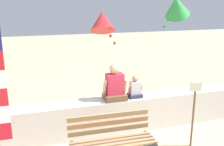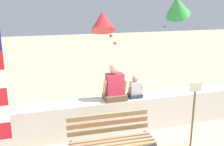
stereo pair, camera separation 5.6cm
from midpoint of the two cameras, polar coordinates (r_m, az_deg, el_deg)
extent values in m
cube|color=beige|center=(5.90, -2.45, -9.51)|extent=(6.53, 0.52, 0.77)
cube|color=#9F7F58|center=(4.72, 0.68, -15.38)|extent=(1.55, 0.12, 0.03)
cube|color=#A17152|center=(4.82, 0.31, -14.73)|extent=(1.55, 0.12, 0.03)
cube|color=#9D7F53|center=(4.91, -0.05, -14.09)|extent=(1.55, 0.12, 0.03)
cube|color=#9A7C55|center=(4.95, -0.37, -12.29)|extent=(1.55, 0.10, 0.10)
cube|color=#A7724B|center=(4.91, -0.44, -10.83)|extent=(1.55, 0.10, 0.10)
cube|color=#A47D53|center=(4.87, -0.51, -9.34)|extent=(1.55, 0.10, 0.10)
cube|color=brown|center=(5.77, 0.87, -5.20)|extent=(0.48, 0.39, 0.13)
cube|color=#D02F46|center=(5.68, 0.88, -2.42)|extent=(0.37, 0.24, 0.46)
cylinder|color=#DFB088|center=(5.61, -1.29, -3.22)|extent=(0.08, 0.18, 0.33)
cylinder|color=#DFB088|center=(5.74, 3.12, -2.80)|extent=(0.08, 0.18, 0.33)
sphere|color=#DFB088|center=(5.58, 0.89, 0.94)|extent=(0.23, 0.23, 0.23)
cube|color=#293145|center=(5.94, 5.32, -4.93)|extent=(0.30, 0.25, 0.08)
cube|color=silver|center=(5.88, 5.37, -3.25)|extent=(0.23, 0.15, 0.29)
cylinder|color=tan|center=(5.82, 4.10, -3.74)|extent=(0.05, 0.11, 0.21)
cylinder|color=tan|center=(5.93, 6.69, -3.47)|extent=(0.05, 0.11, 0.21)
sphere|color=tan|center=(5.81, 5.42, -1.24)|extent=(0.14, 0.14, 0.14)
cube|color=red|center=(4.92, -23.06, -11.72)|extent=(0.37, 0.02, 0.31)
cone|color=red|center=(6.35, -1.79, 11.34)|extent=(0.71, 0.83, 0.68)
sphere|color=#C7403D|center=(6.37, -0.87, 9.74)|extent=(0.08, 0.08, 0.08)
sphere|color=#C7403D|center=(6.41, 0.03, 8.15)|extent=(0.08, 0.08, 0.08)
sphere|color=#C7403D|center=(6.45, 0.92, 6.58)|extent=(0.08, 0.08, 0.08)
cone|color=green|center=(7.01, 14.36, 14.00)|extent=(1.02, 1.02, 0.77)
sphere|color=green|center=(7.04, 13.45, 12.59)|extent=(0.08, 0.08, 0.08)
sphere|color=green|center=(7.07, 12.57, 11.19)|extent=(0.08, 0.08, 0.08)
sphere|color=green|center=(7.11, 11.70, 9.81)|extent=(0.08, 0.08, 0.08)
cylinder|color=brown|center=(5.52, 17.55, -9.77)|extent=(0.04, 0.04, 1.18)
cube|color=beige|center=(5.28, 18.15, -2.95)|extent=(0.24, 0.05, 0.18)
camera|label=1|loc=(0.03, -89.71, 0.08)|focal=41.69mm
camera|label=2|loc=(0.03, 90.29, -0.08)|focal=41.69mm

